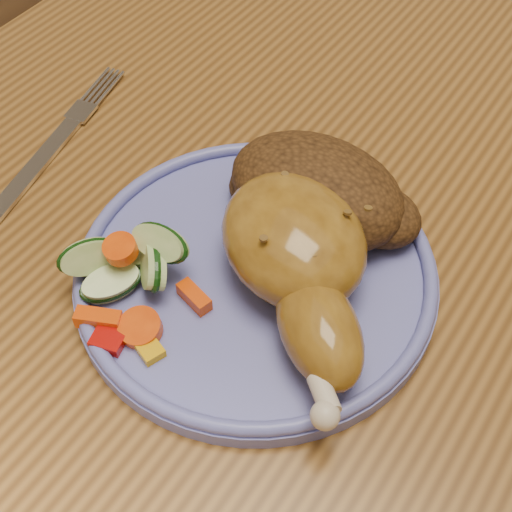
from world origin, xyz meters
TOP-DOWN VIEW (x-y plane):
  - dining_table at (0.00, 0.00)m, footprint 0.90×1.40m
  - plate at (-0.07, -0.11)m, footprint 0.25×0.25m
  - plate_rim at (-0.07, -0.11)m, footprint 0.25×0.25m
  - chicken_leg at (-0.04, -0.11)m, footprint 0.17×0.17m
  - rice_pilaf at (-0.06, -0.04)m, footprint 0.14×0.10m
  - vegetable_pile at (-0.13, -0.17)m, footprint 0.11×0.10m
  - fork at (-0.28, -0.09)m, footprint 0.05×0.17m

SIDE VIEW (x-z plane):
  - dining_table at x=0.00m, z-range 0.29..1.04m
  - fork at x=-0.28m, z-range 0.75..0.76m
  - plate at x=-0.07m, z-range 0.75..0.76m
  - plate_rim at x=-0.07m, z-range 0.76..0.77m
  - vegetable_pile at x=-0.13m, z-range 0.75..0.80m
  - rice_pilaf at x=-0.06m, z-range 0.76..0.81m
  - chicken_leg at x=-0.04m, z-range 0.76..0.82m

